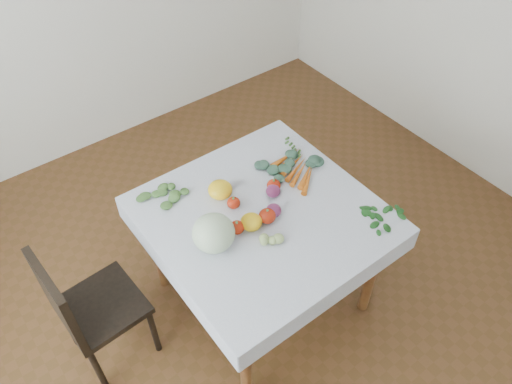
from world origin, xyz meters
The scene contains 18 objects.
ground centered at (0.00, 0.00, 0.00)m, with size 4.00×4.00×0.00m, color brown.
table centered at (0.00, 0.00, 0.65)m, with size 1.00×1.00×0.75m.
tablecloth centered at (0.00, 0.00, 0.75)m, with size 1.12×1.12×0.01m, color white.
chair centered at (-0.95, 0.22, 0.50)m, with size 0.42×0.42×0.87m.
cabbage centered at (-0.32, -0.02, 0.85)m, with size 0.21×0.21×0.19m, color beige.
tomato_a centered at (-0.18, -0.02, 0.79)m, with size 0.08×0.08×0.07m, color #AA210B.
tomato_b centered at (-0.09, 0.13, 0.79)m, with size 0.07×0.07×0.06m, color #AA210B.
tomato_c centered at (-0.02, -0.05, 0.79)m, with size 0.09×0.09×0.08m, color #AA210B.
tomato_d centered at (0.15, 0.10, 0.79)m, with size 0.08×0.08×0.07m, color #AA210B.
heirloom_back centered at (-0.10, 0.24, 0.80)m, with size 0.13×0.13×0.09m, color yellow.
heirloom_front centered at (-0.10, -0.04, 0.79)m, with size 0.11×0.11×0.08m, color yellow.
onion_a centered at (0.12, 0.07, 0.79)m, with size 0.08×0.08×0.07m, color #5D1A43.
onion_b centered at (0.04, -0.04, 0.79)m, with size 0.08×0.08×0.07m, color #5D1A43.
tomatillo_cluster centered at (-0.09, -0.15, 0.78)m, with size 0.09×0.12×0.04m.
carrot_bunch centered at (0.35, 0.14, 0.77)m, with size 0.23×0.33×0.03m.
kale_bunch centered at (0.34, 0.17, 0.78)m, with size 0.29×0.27×0.04m.
basil_bunch centered at (0.48, -0.37, 0.76)m, with size 0.22×0.18×0.01m.
dill_bunch centered at (-0.35, 0.38, 0.77)m, with size 0.23×0.19×0.02m.
Camera 1 is at (-1.07, -1.35, 2.67)m, focal length 35.00 mm.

